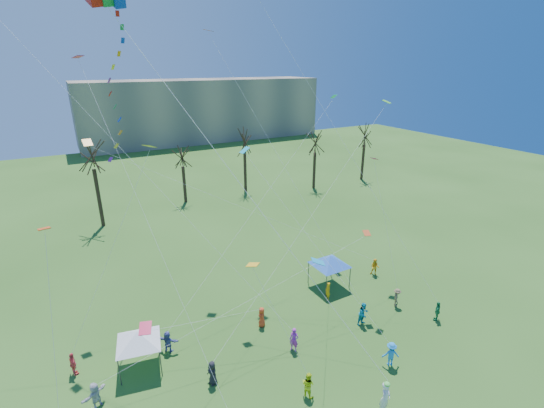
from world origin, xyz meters
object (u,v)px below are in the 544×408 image
distant_building (204,110)px  big_box_kite (122,91)px  hero_kite_flyer (385,398)px  canopy_tent_white (138,337)px  canopy_tent_blue (330,260)px

distant_building → big_box_kite: 79.18m
hero_kite_flyer → canopy_tent_white: canopy_tent_white is taller
hero_kite_flyer → big_box_kite: bearing=106.7°
hero_kite_flyer → canopy_tent_blue: canopy_tent_blue is taller
hero_kite_flyer → canopy_tent_blue: (5.24, 12.23, 1.48)m
distant_building → canopy_tent_white: (-30.52, -73.94, -5.11)m
canopy_tent_blue → distant_building: bearing=79.1°
canopy_tent_white → distant_building: bearing=67.6°
hero_kite_flyer → big_box_kite: big_box_kite is taller
canopy_tent_blue → hero_kite_flyer: bearing=-113.2°
canopy_tent_white → canopy_tent_blue: canopy_tent_blue is taller
hero_kite_flyer → canopy_tent_blue: 13.39m
hero_kite_flyer → canopy_tent_white: (-11.40, 10.30, 1.32)m
hero_kite_flyer → big_box_kite: size_ratio=0.08×
big_box_kite → distant_building: bearing=68.1°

